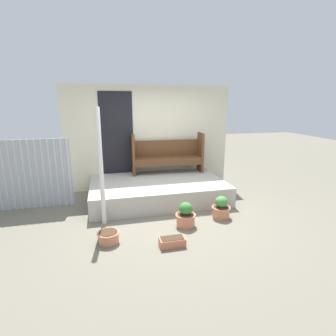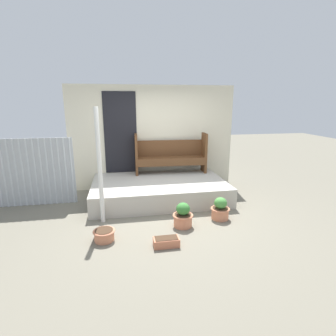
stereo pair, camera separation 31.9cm
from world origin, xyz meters
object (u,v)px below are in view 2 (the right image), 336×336
at_px(flower_pot_left, 104,235).
at_px(flower_pot_middle, 183,216).
at_px(planter_box_rect, 166,242).
at_px(bench, 171,154).
at_px(support_post, 100,167).
at_px(flower_pot_right, 220,210).

height_order(flower_pot_left, flower_pot_middle, flower_pot_middle).
bearing_deg(planter_box_rect, bench, 77.80).
height_order(bench, planter_box_rect, bench).
height_order(support_post, flower_pot_middle, support_post).
relative_size(support_post, bench, 1.18).
distance_m(support_post, bench, 2.35).
height_order(support_post, flower_pot_right, support_post).
xyz_separation_m(support_post, flower_pot_left, (0.06, -0.72, -0.96)).
relative_size(flower_pot_left, flower_pot_right, 0.83).
bearing_deg(bench, planter_box_rect, -99.62).
xyz_separation_m(bench, flower_pot_right, (0.59, -1.98, -0.73)).
height_order(support_post, bench, support_post).
relative_size(flower_pot_right, planter_box_rect, 1.07).
bearing_deg(flower_pot_left, flower_pot_right, 11.51).
relative_size(bench, planter_box_rect, 4.47).
xyz_separation_m(flower_pot_left, flower_pot_middle, (1.37, 0.26, 0.09)).
xyz_separation_m(bench, planter_box_rect, (-0.60, -2.76, -0.84)).
relative_size(flower_pot_left, planter_box_rect, 0.89).
bearing_deg(planter_box_rect, flower_pot_left, 160.25).
bearing_deg(flower_pot_right, flower_pot_middle, -167.29).
bearing_deg(support_post, flower_pot_right, -7.34).
height_order(flower_pot_left, flower_pot_right, flower_pot_right).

